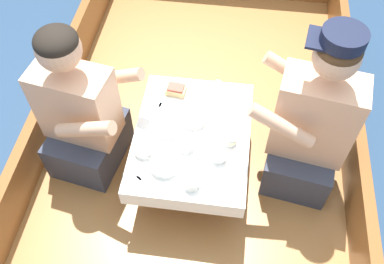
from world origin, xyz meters
The scene contains 21 objects.
ground_plane centered at (0.00, 0.00, 0.00)m, with size 60.00×60.00×0.00m, color navy.
boat_deck centered at (0.00, 0.00, 0.14)m, with size 1.90×3.63×0.28m, color #9E6B38.
gunwale_port centered at (-0.92, 0.00, 0.42)m, with size 0.06×3.63×0.29m, color brown.
gunwale_starboard centered at (0.92, 0.00, 0.42)m, with size 0.06×3.63×0.29m, color brown.
cockpit_table centered at (0.00, 0.02, 0.60)m, with size 0.61×0.80×0.36m.
person_port centered at (-0.61, 0.04, 0.67)m, with size 0.57×0.52×0.97m.
person_starboard centered at (0.61, 0.10, 0.71)m, with size 0.57×0.51×1.06m.
plate_sandwich centered at (-0.13, 0.30, 0.64)m, with size 0.18×0.18×0.01m.
plate_bread centered at (0.20, 0.26, 0.64)m, with size 0.17×0.17×0.01m.
sandwich centered at (-0.13, 0.30, 0.66)m, with size 0.12×0.09×0.05m.
bowl_port_near centered at (-0.11, -0.20, 0.65)m, with size 0.14×0.14×0.04m.
bowl_starboard_near centered at (-0.13, 0.04, 0.65)m, with size 0.13×0.13×0.04m.
bowl_center_far centered at (0.00, 0.11, 0.65)m, with size 0.12×0.12×0.04m.
bowl_port_far centered at (-0.22, -0.11, 0.65)m, with size 0.12×0.12×0.04m.
coffee_cup_port centered at (0.16, -0.11, 0.66)m, with size 0.10×0.07×0.06m.
coffee_cup_starboard centered at (0.04, -0.29, 0.66)m, with size 0.10×0.07×0.05m.
coffee_cup_center centered at (-0.02, -0.07, 0.66)m, with size 0.10×0.07×0.06m.
tin_can centered at (0.20, -0.01, 0.66)m, with size 0.07×0.07×0.05m.
utensil_fork_port centered at (-0.21, 0.15, 0.63)m, with size 0.05×0.17×0.00m.
utensil_spoon_starboard centered at (0.12, 0.38, 0.64)m, with size 0.08×0.16×0.01m.
utensil_fork_starboard centered at (-0.18, -0.31, 0.63)m, with size 0.15×0.11×0.00m.
Camera 1 is at (0.18, -1.31, 2.47)m, focal length 40.00 mm.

